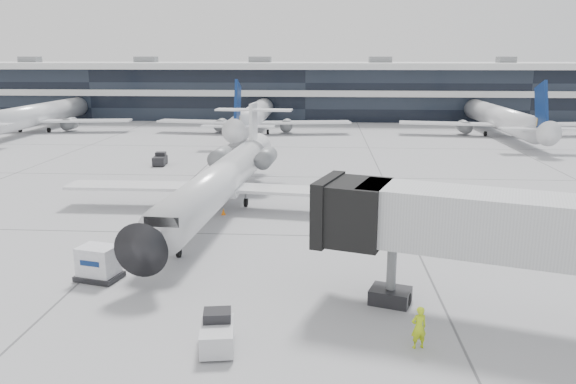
# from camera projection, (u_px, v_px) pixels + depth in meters

# --- Properties ---
(ground) EXTENTS (220.00, 220.00, 0.00)m
(ground) POSITION_uv_depth(u_px,v_px,m) (270.00, 235.00, 40.27)
(ground) COLOR gray
(ground) RESTS_ON ground
(terminal) EXTENTS (170.00, 22.00, 10.00)m
(terminal) POSITION_uv_depth(u_px,v_px,m) (307.00, 92.00, 118.61)
(terminal) COLOR black
(terminal) RESTS_ON ground
(bg_jet_left) EXTENTS (32.00, 40.00, 9.60)m
(bg_jet_left) POSITION_uv_depth(u_px,v_px,m) (41.00, 131.00, 96.44)
(bg_jet_left) COLOR white
(bg_jet_left) RESTS_ON ground
(bg_jet_center) EXTENTS (32.00, 40.00, 9.60)m
(bg_jet_center) POSITION_uv_depth(u_px,v_px,m) (254.00, 133.00, 94.11)
(bg_jet_center) COLOR white
(bg_jet_center) RESTS_ON ground
(bg_jet_right) EXTENTS (32.00, 40.00, 9.60)m
(bg_jet_right) POSITION_uv_depth(u_px,v_px,m) (497.00, 135.00, 91.59)
(bg_jet_right) COLOR white
(bg_jet_right) RESTS_ON ground
(regional_jet) EXTENTS (26.85, 33.55, 7.74)m
(regional_jet) POSITION_uv_depth(u_px,v_px,m) (222.00, 179.00, 46.29)
(regional_jet) COLOR silver
(regional_jet) RESTS_ON ground
(jet_bridge) EXTENTS (19.82, 9.67, 6.50)m
(jet_bridge) POSITION_uv_depth(u_px,v_px,m) (555.00, 232.00, 25.37)
(jet_bridge) COLOR silver
(jet_bridge) RESTS_ON ground
(ramp_worker) EXTENTS (0.82, 0.66, 1.96)m
(ramp_worker) POSITION_uv_depth(u_px,v_px,m) (419.00, 327.00, 24.47)
(ramp_worker) COLOR #B8D916
(ramp_worker) RESTS_ON ground
(baggage_tug) EXTENTS (1.78, 2.62, 1.55)m
(baggage_tug) POSITION_uv_depth(u_px,v_px,m) (217.00, 333.00, 24.54)
(baggage_tug) COLOR silver
(baggage_tug) RESTS_ON ground
(cargo_uld) EXTENTS (2.72, 2.26, 1.94)m
(cargo_uld) POSITION_uv_depth(u_px,v_px,m) (98.00, 263.00, 32.04)
(cargo_uld) COLOR black
(cargo_uld) RESTS_ON ground
(traffic_cone) EXTENTS (0.41, 0.41, 0.53)m
(traffic_cone) POSITION_uv_depth(u_px,v_px,m) (223.00, 212.00, 45.33)
(traffic_cone) COLOR orange
(traffic_cone) RESTS_ON ground
(far_tug) EXTENTS (1.51, 2.40, 1.47)m
(far_tug) POSITION_uv_depth(u_px,v_px,m) (160.00, 160.00, 65.93)
(far_tug) COLOR black
(far_tug) RESTS_ON ground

